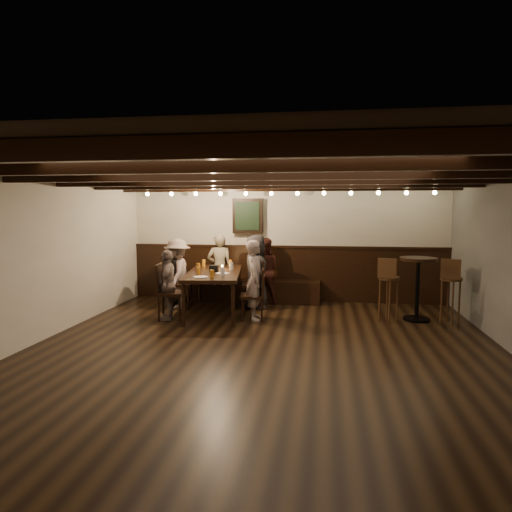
% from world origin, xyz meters
% --- Properties ---
extents(room, '(7.00, 7.00, 7.00)m').
position_xyz_m(room, '(-0.29, 2.21, 1.07)').
color(room, black).
rests_on(room, ground).
extents(dining_table, '(1.19, 2.16, 0.77)m').
position_xyz_m(dining_table, '(-1.19, 2.06, 0.71)').
color(dining_table, black).
rests_on(dining_table, floor).
extents(chair_left_near, '(0.50, 0.50, 0.97)m').
position_xyz_m(chair_left_near, '(-1.96, 2.41, 0.30)').
color(chair_left_near, black).
rests_on(chair_left_near, floor).
extents(chair_left_far, '(0.49, 0.49, 0.96)m').
position_xyz_m(chair_left_far, '(-1.84, 1.52, 0.29)').
color(chair_left_far, black).
rests_on(chair_left_far, floor).
extents(chair_right_near, '(0.48, 0.48, 0.93)m').
position_xyz_m(chair_right_near, '(-0.54, 2.60, 0.29)').
color(chair_right_near, black).
rests_on(chair_right_near, floor).
extents(chair_right_far, '(0.45, 0.45, 0.88)m').
position_xyz_m(chair_right_far, '(-0.42, 1.71, 0.27)').
color(chair_right_far, black).
rests_on(chair_right_far, floor).
extents(person_bench_left, '(0.63, 0.46, 1.20)m').
position_xyz_m(person_bench_left, '(-2.20, 2.83, 0.60)').
color(person_bench_left, '#29292B').
rests_on(person_bench_left, floor).
extents(person_bench_centre, '(0.55, 0.40, 1.40)m').
position_xyz_m(person_bench_centre, '(-1.33, 3.10, 0.70)').
color(person_bench_centre, gray).
rests_on(person_bench_centre, floor).
extents(person_bench_right, '(0.71, 0.58, 1.32)m').
position_xyz_m(person_bench_right, '(-0.42, 3.07, 0.66)').
color(person_bench_right, '#4E221A').
rests_on(person_bench_right, floor).
extents(person_left_near, '(0.61, 0.92, 1.34)m').
position_xyz_m(person_left_near, '(-1.99, 2.40, 0.67)').
color(person_left_near, gray).
rests_on(person_left_near, floor).
extents(person_left_far, '(0.39, 0.74, 1.20)m').
position_xyz_m(person_left_far, '(-1.87, 1.51, 0.60)').
color(person_left_far, gray).
rests_on(person_left_far, floor).
extents(person_right_near, '(0.54, 0.74, 1.41)m').
position_xyz_m(person_right_near, '(-0.51, 2.61, 0.71)').
color(person_right_near, '#28282A').
rests_on(person_right_near, floor).
extents(person_right_far, '(0.39, 0.54, 1.37)m').
position_xyz_m(person_right_far, '(-0.39, 1.72, 0.68)').
color(person_right_far, gray).
rests_on(person_right_far, floor).
extents(pint_a, '(0.07, 0.07, 0.14)m').
position_xyz_m(pint_a, '(-1.56, 2.72, 0.84)').
color(pint_a, '#BF7219').
rests_on(pint_a, dining_table).
extents(pint_b, '(0.07, 0.07, 0.14)m').
position_xyz_m(pint_b, '(-1.03, 2.74, 0.84)').
color(pint_b, '#BF7219').
rests_on(pint_b, dining_table).
extents(pint_c, '(0.07, 0.07, 0.14)m').
position_xyz_m(pint_c, '(-1.50, 2.12, 0.84)').
color(pint_c, '#BF7219').
rests_on(pint_c, dining_table).
extents(pint_d, '(0.07, 0.07, 0.14)m').
position_xyz_m(pint_d, '(-0.92, 2.30, 0.84)').
color(pint_d, silver).
rests_on(pint_d, dining_table).
extents(pint_e, '(0.07, 0.07, 0.14)m').
position_xyz_m(pint_e, '(-1.35, 1.58, 0.84)').
color(pint_e, '#BF7219').
rests_on(pint_e, dining_table).
extents(pint_f, '(0.07, 0.07, 0.14)m').
position_xyz_m(pint_f, '(-0.92, 1.54, 0.84)').
color(pint_f, silver).
rests_on(pint_f, dining_table).
extents(pint_g, '(0.07, 0.07, 0.14)m').
position_xyz_m(pint_g, '(-1.03, 1.27, 0.84)').
color(pint_g, '#BF7219').
rests_on(pint_g, dining_table).
extents(plate_near, '(0.24, 0.24, 0.01)m').
position_xyz_m(plate_near, '(-1.24, 1.35, 0.78)').
color(plate_near, white).
rests_on(plate_near, dining_table).
extents(plate_far, '(0.24, 0.24, 0.01)m').
position_xyz_m(plate_far, '(-0.97, 1.79, 0.78)').
color(plate_far, white).
rests_on(plate_far, dining_table).
extents(condiment_caddy, '(0.15, 0.10, 0.12)m').
position_xyz_m(condiment_caddy, '(-1.18, 2.01, 0.83)').
color(condiment_caddy, black).
rests_on(condiment_caddy, dining_table).
extents(candle, '(0.05, 0.05, 0.05)m').
position_xyz_m(candle, '(-1.11, 2.37, 0.79)').
color(candle, beige).
rests_on(candle, dining_table).
extents(high_top_table, '(0.61, 0.61, 1.08)m').
position_xyz_m(high_top_table, '(2.35, 2.08, 0.71)').
color(high_top_table, black).
rests_on(high_top_table, floor).
extents(bar_stool_left, '(0.38, 0.39, 1.09)m').
position_xyz_m(bar_stool_left, '(1.85, 1.87, 0.41)').
color(bar_stool_left, '#3E2513').
rests_on(bar_stool_left, floor).
extents(bar_stool_right, '(0.38, 0.39, 1.09)m').
position_xyz_m(bar_stool_right, '(2.85, 1.92, 0.41)').
color(bar_stool_right, '#3E2513').
rests_on(bar_stool_right, floor).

